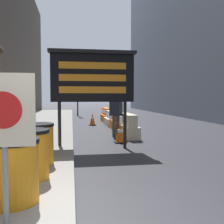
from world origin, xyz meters
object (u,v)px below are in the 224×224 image
object	(u,v)px
traffic_cone_near	(92,119)
pedestrian_passerby	(116,111)
barrel_drum_middle	(28,154)
traffic_light_near_curb	(78,83)
barrel_drum_back	(36,144)
jersey_barrier_white	(111,119)
pedestrian_worker	(119,108)
barrel_drum_foreground	(11,171)
jersey_barrier_orange_near	(106,116)
message_board	(93,77)
traffic_cone_mid	(120,133)
jersey_barrier_orange_far	(118,122)
jersey_barrier_cream	(128,127)
warning_sign	(4,120)

from	to	relation	value
traffic_cone_near	pedestrian_passerby	size ratio (longest dim) A/B	0.39
barrel_drum_middle	traffic_light_near_curb	size ratio (longest dim) A/B	0.23
barrel_drum_back	pedestrian_passerby	bearing A→B (deg)	60.61
jersey_barrier_white	pedestrian_worker	size ratio (longest dim) A/B	1.05
barrel_drum_foreground	jersey_barrier_orange_near	distance (m)	13.60
barrel_drum_middle	pedestrian_worker	world-z (taller)	pedestrian_worker
jersey_barrier_orange_near	pedestrian_worker	world-z (taller)	pedestrian_worker
barrel_drum_back	jersey_barrier_white	bearing A→B (deg)	71.29
message_board	traffic_cone_near	distance (m)	7.15
traffic_cone_mid	pedestrian_worker	size ratio (longest dim) A/B	0.45
jersey_barrier_orange_far	traffic_light_near_curb	world-z (taller)	traffic_light_near_curb
jersey_barrier_white	traffic_light_near_curb	size ratio (longest dim) A/B	0.45
jersey_barrier_white	pedestrian_passerby	world-z (taller)	pedestrian_passerby
jersey_barrier_cream	traffic_light_near_curb	bearing A→B (deg)	98.11
jersey_barrier_orange_near	traffic_cone_mid	world-z (taller)	jersey_barrier_orange_near
jersey_barrier_cream	jersey_barrier_orange_far	world-z (taller)	jersey_barrier_cream
barrel_drum_back	pedestrian_passerby	distance (m)	5.23
warning_sign	pedestrian_worker	bearing A→B (deg)	74.32
barrel_drum_back	traffic_light_near_curb	bearing A→B (deg)	85.57
jersey_barrier_orange_far	jersey_barrier_orange_near	bearing A→B (deg)	90.00
warning_sign	jersey_barrier_orange_near	world-z (taller)	warning_sign
warning_sign	traffic_cone_near	xyz separation A→B (m)	(1.93, 11.87, -1.02)
jersey_barrier_orange_far	traffic_cone_mid	xyz separation A→B (m)	(-0.54, -3.54, -0.03)
message_board	traffic_light_near_curb	bearing A→B (deg)	90.58
jersey_barrier_cream	traffic_cone_near	bearing A→B (deg)	102.90
jersey_barrier_cream	jersey_barrier_orange_far	distance (m)	2.26
warning_sign	pedestrian_passerby	bearing A→B (deg)	71.03
pedestrian_passerby	jersey_barrier_cream	bearing A→B (deg)	-151.54
traffic_cone_mid	pedestrian_passerby	bearing A→B (deg)	86.62
barrel_drum_middle	traffic_light_near_curb	xyz separation A→B (m)	(1.29, 17.62, 2.19)
message_board	traffic_cone_mid	distance (m)	2.35
jersey_barrier_white	traffic_cone_near	world-z (taller)	jersey_barrier_white
barrel_drum_middle	warning_sign	world-z (taller)	warning_sign
traffic_cone_near	barrel_drum_foreground	bearing A→B (deg)	-100.21
barrel_drum_back	warning_sign	bearing A→B (deg)	-89.49
barrel_drum_back	pedestrian_worker	size ratio (longest dim) A/B	0.55
barrel_drum_back	traffic_light_near_curb	distance (m)	16.74
pedestrian_worker	traffic_light_near_curb	bearing A→B (deg)	133.65
jersey_barrier_orange_far	traffic_cone_near	world-z (taller)	jersey_barrier_orange_far
warning_sign	jersey_barrier_white	xyz separation A→B (m)	(2.99, 11.72, -1.00)
message_board	traffic_cone_mid	world-z (taller)	message_board
barrel_drum_back	warning_sign	size ratio (longest dim) A/B	0.51
jersey_barrier_cream	jersey_barrier_orange_near	world-z (taller)	jersey_barrier_cream
warning_sign	traffic_cone_near	size ratio (longest dim) A/B	2.47
barrel_drum_foreground	jersey_barrier_cream	world-z (taller)	barrel_drum_foreground
barrel_drum_foreground	jersey_barrier_white	distance (m)	11.45
jersey_barrier_orange_far	traffic_cone_near	size ratio (longest dim) A/B	2.36
warning_sign	jersey_barrier_white	distance (m)	12.13
barrel_drum_foreground	pedestrian_worker	xyz separation A→B (m)	(3.75, 12.35, 0.37)
barrel_drum_back	traffic_cone_near	bearing A→B (deg)	77.82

